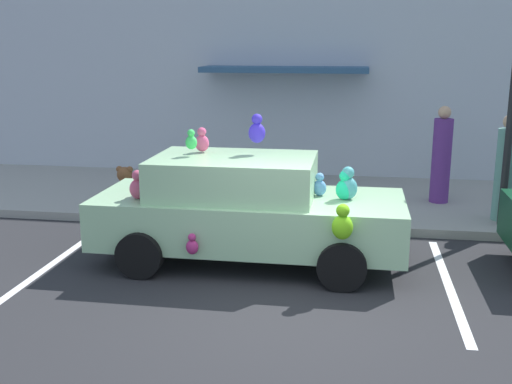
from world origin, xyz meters
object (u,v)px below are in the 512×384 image
pedestrian_near_shopfront (441,158)px  pedestrian_walking_past (506,171)px  plush_covered_car (245,209)px  teddy_bear_on_sidewalk (125,188)px

pedestrian_near_shopfront → pedestrian_walking_past: 1.42m
plush_covered_car → pedestrian_walking_past: plush_covered_car is taller
teddy_bear_on_sidewalk → plush_covered_car: bearing=-38.7°
teddy_bear_on_sidewalk → pedestrian_walking_past: bearing=2.1°
plush_covered_car → pedestrian_walking_past: (4.04, 2.35, 0.20)m
teddy_bear_on_sidewalk → pedestrian_near_shopfront: 5.93m
plush_covered_car → teddy_bear_on_sidewalk: 3.38m
plush_covered_car → pedestrian_near_shopfront: 4.65m
teddy_bear_on_sidewalk → pedestrian_walking_past: size_ratio=0.43×
teddy_bear_on_sidewalk → pedestrian_walking_past: pedestrian_walking_past is taller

